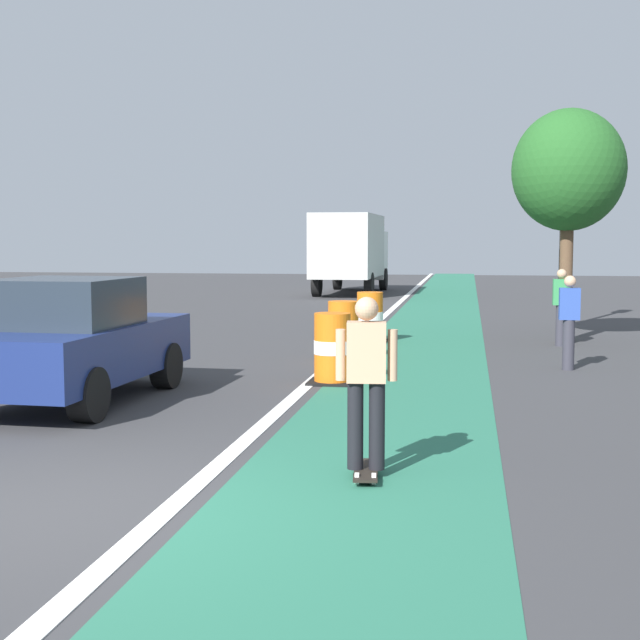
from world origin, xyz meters
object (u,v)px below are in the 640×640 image
(traffic_barrel_front, at_px, (332,349))
(traffic_light_corner, at_px, (564,188))
(parked_sedan_nearest, at_px, (72,341))
(delivery_truck_down_block, at_px, (351,249))
(pedestrian_waiting, at_px, (569,319))
(pedestrian_crossing, at_px, (561,305))
(skateboarder_on_lane, at_px, (366,381))
(traffic_barrel_mid, at_px, (343,331))
(street_tree_sidewalk, at_px, (568,172))
(traffic_barrel_back, at_px, (370,318))

(traffic_barrel_front, xyz_separation_m, traffic_light_corner, (4.36, 9.54, 2.97))
(traffic_barrel_front, bearing_deg, parked_sedan_nearest, -146.53)
(delivery_truck_down_block, bearing_deg, pedestrian_waiting, -72.62)
(parked_sedan_nearest, relative_size, pedestrian_crossing, 2.59)
(delivery_truck_down_block, relative_size, traffic_light_corner, 1.50)
(skateboarder_on_lane, bearing_deg, parked_sedan_nearest, 144.29)
(pedestrian_crossing, height_order, pedestrian_waiting, same)
(traffic_barrel_mid, bearing_deg, traffic_barrel_front, -85.59)
(traffic_barrel_front, distance_m, pedestrian_crossing, 6.82)
(skateboarder_on_lane, height_order, delivery_truck_down_block, delivery_truck_down_block)
(skateboarder_on_lane, relative_size, parked_sedan_nearest, 0.41)
(traffic_light_corner, bearing_deg, skateboarder_on_lane, -102.27)
(pedestrian_crossing, distance_m, street_tree_sidewalk, 2.92)
(delivery_truck_down_block, bearing_deg, traffic_barrel_front, -83.16)
(traffic_barrel_mid, xyz_separation_m, street_tree_sidewalk, (4.33, 3.69, 3.14))
(traffic_light_corner, bearing_deg, traffic_barrel_mid, -123.49)
(traffic_barrel_back, xyz_separation_m, pedestrian_waiting, (3.79, -3.48, 0.33))
(traffic_barrel_back, bearing_deg, traffic_light_corner, 42.26)
(skateboarder_on_lane, height_order, traffic_light_corner, traffic_light_corner)
(skateboarder_on_lane, bearing_deg, traffic_barrel_mid, 99.58)
(skateboarder_on_lane, relative_size, street_tree_sidewalk, 0.34)
(street_tree_sidewalk, bearing_deg, traffic_barrel_mid, -139.60)
(traffic_barrel_back, xyz_separation_m, pedestrian_crossing, (4.00, -0.01, 0.33))
(parked_sedan_nearest, xyz_separation_m, traffic_barrel_front, (3.25, 2.15, -0.30))
(traffic_barrel_front, height_order, traffic_barrel_mid, same)
(traffic_barrel_mid, relative_size, traffic_barrel_back, 1.00)
(skateboarder_on_lane, bearing_deg, traffic_light_corner, 77.73)
(traffic_barrel_back, relative_size, delivery_truck_down_block, 0.14)
(delivery_truck_down_block, bearing_deg, traffic_barrel_mid, -82.84)
(street_tree_sidewalk, bearing_deg, pedestrian_crossing, -101.80)
(delivery_truck_down_block, distance_m, pedestrian_crossing, 18.53)
(skateboarder_on_lane, distance_m, street_tree_sidewalk, 12.32)
(traffic_barrel_back, xyz_separation_m, delivery_truck_down_block, (-2.70, 17.24, 1.31))
(delivery_truck_down_block, distance_m, street_tree_sidewalk, 17.93)
(skateboarder_on_lane, distance_m, traffic_light_corner, 15.41)
(skateboarder_on_lane, height_order, street_tree_sidewalk, street_tree_sidewalk)
(skateboarder_on_lane, relative_size, pedestrian_crossing, 1.05)
(pedestrian_waiting, height_order, street_tree_sidewalk, street_tree_sidewalk)
(traffic_barrel_front, relative_size, pedestrian_crossing, 0.68)
(skateboarder_on_lane, relative_size, traffic_barrel_front, 1.55)
(skateboarder_on_lane, distance_m, traffic_barrel_back, 10.92)
(parked_sedan_nearest, distance_m, traffic_barrel_back, 8.34)
(traffic_barrel_back, xyz_separation_m, traffic_light_corner, (4.40, 4.00, 2.97))
(parked_sedan_nearest, xyz_separation_m, street_tree_sidewalk, (7.38, 8.48, 2.83))
(skateboarder_on_lane, bearing_deg, delivery_truck_down_block, 97.85)
(pedestrian_waiting, distance_m, street_tree_sidewalk, 5.11)
(delivery_truck_down_block, bearing_deg, parked_sedan_nearest, -91.18)
(parked_sedan_nearest, xyz_separation_m, traffic_barrel_back, (3.21, 7.70, -0.30))
(traffic_barrel_front, xyz_separation_m, pedestrian_waiting, (3.75, 2.07, 0.33))
(traffic_light_corner, relative_size, pedestrian_waiting, 3.17)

